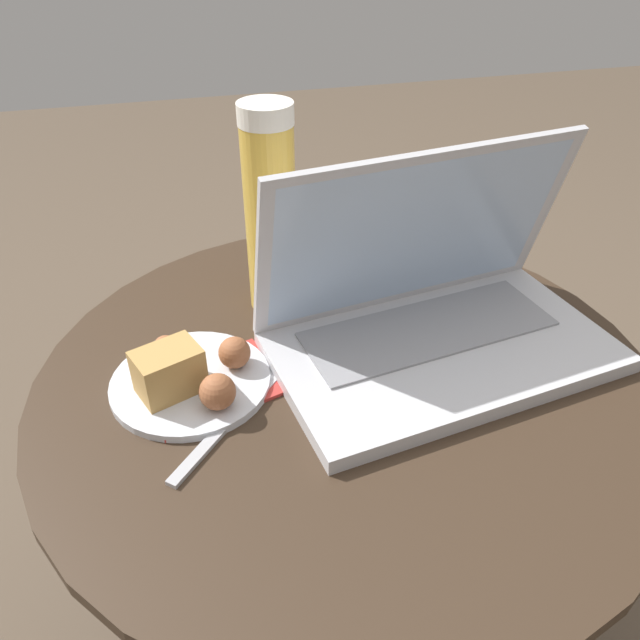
# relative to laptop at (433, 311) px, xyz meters

# --- Properties ---
(ground_plane) EXTENTS (6.00, 6.00, 0.00)m
(ground_plane) POSITION_rel_laptop_xyz_m (-0.11, -0.02, -0.56)
(ground_plane) COLOR brown
(table) EXTENTS (0.69, 0.69, 0.52)m
(table) POSITION_rel_laptop_xyz_m (-0.11, -0.02, -0.20)
(table) COLOR black
(table) RESTS_ON ground_plane
(napkin) EXTENTS (0.17, 0.14, 0.00)m
(napkin) POSITION_rel_laptop_xyz_m (-0.26, -0.01, -0.05)
(napkin) COLOR #B7332D
(napkin) RESTS_ON table
(laptop) EXTENTS (0.41, 0.27, 0.23)m
(laptop) POSITION_rel_laptop_xyz_m (0.00, 0.00, 0.00)
(laptop) COLOR silver
(laptop) RESTS_ON table
(beer_glass) EXTENTS (0.06, 0.06, 0.26)m
(beer_glass) POSITION_rel_laptop_xyz_m (-0.16, 0.14, 0.08)
(beer_glass) COLOR gold
(beer_glass) RESTS_ON table
(snack_plate) EXTENTS (0.17, 0.17, 0.06)m
(snack_plate) POSITION_rel_laptop_xyz_m (-0.28, -0.01, -0.03)
(snack_plate) COLOR silver
(snack_plate) RESTS_ON table
(fork) EXTENTS (0.15, 0.16, 0.00)m
(fork) POSITION_rel_laptop_xyz_m (-0.23, -0.05, -0.05)
(fork) COLOR #B2B2B7
(fork) RESTS_ON table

